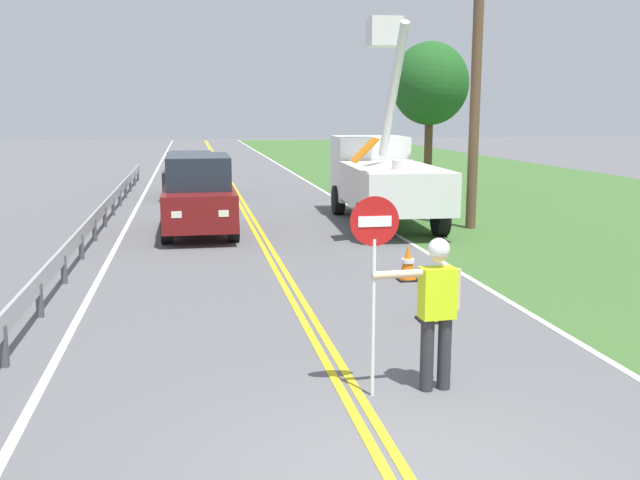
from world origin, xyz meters
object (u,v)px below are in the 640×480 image
traffic_cone_mid (408,263)px  roadside_tree_verge (430,84)px  flagger_worker (436,304)px  stop_sign_paddle (374,251)px  oncoming_suv_nearest (199,194)px  utility_pole_near (476,75)px  utility_bucket_truck (382,174)px  oncoming_sedan_second (190,174)px  traffic_cone_lead (431,300)px

traffic_cone_mid → roadside_tree_verge: bearing=69.8°
flagger_worker → stop_sign_paddle: 1.02m
oncoming_suv_nearest → utility_pole_near: 8.16m
flagger_worker → utility_bucket_truck: (2.78, 12.60, 0.38)m
oncoming_sedan_second → utility_pole_near: size_ratio=0.52×
flagger_worker → oncoming_sedan_second: flagger_worker is taller
traffic_cone_mid → utility_bucket_truck: bearing=78.8°
stop_sign_paddle → oncoming_sedan_second: stop_sign_paddle is taller
oncoming_sedan_second → utility_pole_near: 12.53m
stop_sign_paddle → traffic_cone_mid: size_ratio=3.33×
utility_bucket_truck → traffic_cone_mid: utility_bucket_truck is taller
oncoming_suv_nearest → roadside_tree_verge: 12.41m
flagger_worker → utility_bucket_truck: size_ratio=0.26×
flagger_worker → traffic_cone_lead: size_ratio=2.61×
stop_sign_paddle → traffic_cone_mid: 5.99m
oncoming_sedan_second → traffic_cone_lead: 18.02m
oncoming_suv_nearest → utility_pole_near: size_ratio=0.57×
stop_sign_paddle → oncoming_suv_nearest: (-1.79, 11.62, -0.65)m
traffic_cone_lead → oncoming_suv_nearest: bearing=111.2°
oncoming_sedan_second → roadside_tree_verge: roadside_tree_verge is taller
utility_bucket_truck → oncoming_suv_nearest: 5.45m
oncoming_sedan_second → roadside_tree_verge: bearing=-5.6°
traffic_cone_lead → roadside_tree_verge: roadside_tree_verge is taller
stop_sign_paddle → traffic_cone_mid: (2.11, 5.43, -1.37)m
utility_pole_near → traffic_cone_mid: 7.76m
utility_bucket_truck → traffic_cone_mid: bearing=-101.2°
flagger_worker → traffic_cone_mid: 5.59m
flagger_worker → traffic_cone_lead: flagger_worker is taller
utility_pole_near → traffic_cone_lead: 10.08m
oncoming_sedan_second → utility_pole_near: utility_pole_near is taller
flagger_worker → traffic_cone_mid: flagger_worker is taller
flagger_worker → utility_bucket_truck: bearing=77.5°
oncoming_suv_nearest → roadside_tree_verge: (9.07, 7.83, 3.21)m
flagger_worker → oncoming_sedan_second: size_ratio=0.44×
stop_sign_paddle → utility_bucket_truck: bearing=74.3°
traffic_cone_mid → oncoming_suv_nearest: bearing=122.2°
stop_sign_paddle → roadside_tree_verge: roadside_tree_verge is taller
traffic_cone_lead → roadside_tree_verge: bearing=71.4°
oncoming_sedan_second → utility_bucket_truck: bearing=-54.3°
utility_bucket_truck → utility_pole_near: utility_pole_near is taller
stop_sign_paddle → traffic_cone_lead: (1.66, 2.73, -1.37)m
oncoming_suv_nearest → traffic_cone_mid: bearing=-57.8°
stop_sign_paddle → utility_pole_near: (5.72, 11.10, 2.51)m
utility_bucket_truck → oncoming_sedan_second: utility_bucket_truck is taller
oncoming_sedan_second → utility_pole_near: bearing=-50.2°
stop_sign_paddle → utility_bucket_truck: 13.14m
utility_bucket_truck → roadside_tree_verge: size_ratio=1.17×
flagger_worker → utility_pole_near: 12.52m
utility_pole_near → roadside_tree_verge: size_ratio=1.37×
flagger_worker → stop_sign_paddle: size_ratio=0.78×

